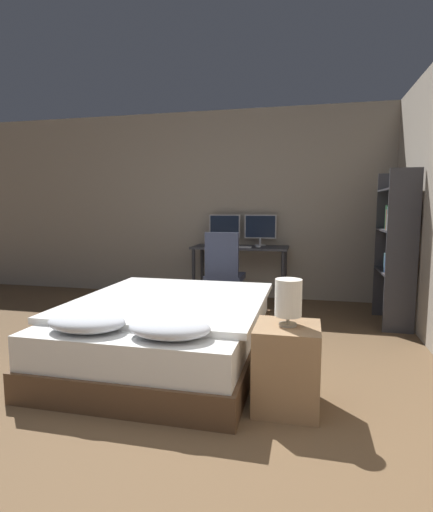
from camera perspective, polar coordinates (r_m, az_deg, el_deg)
name	(u,v)px	position (r m, az deg, el deg)	size (l,w,h in m)	color
ground_plane	(125,470)	(2.33, -12.92, -27.60)	(20.00, 20.00, 0.00)	brown
wall_back	(248,205)	(5.86, 4.57, 7.27)	(12.00, 0.06, 2.70)	#9E9384
bed	(168,330)	(3.53, -6.99, -10.42)	(1.61, 2.08, 0.60)	brown
nightstand	(287,367)	(2.75, 10.01, -15.31)	(0.42, 0.43, 0.56)	#997551
bedside_lamp	(288,298)	(2.61, 10.22, -5.98)	(0.17, 0.17, 0.30)	gray
desk	(240,254)	(5.56, 3.39, 0.22)	(1.32, 0.55, 0.78)	#38383D
monitor_left	(225,228)	(5.75, 1.17, 4.06)	(0.45, 0.16, 0.44)	#B7B7BC
monitor_right	(260,228)	(5.67, 6.28, 3.98)	(0.45, 0.16, 0.44)	#B7B7BC
keyboard	(238,247)	(5.38, 3.09, 1.32)	(0.36, 0.13, 0.02)	#B7B7BC
computer_mouse	(258,247)	(5.34, 5.96, 1.34)	(0.07, 0.05, 0.04)	#B7B7BC
office_chair	(224,282)	(4.88, 1.09, -3.72)	(0.52, 0.52, 1.02)	black
bookshelf	(397,241)	(4.78, 24.37, 1.92)	(0.31, 0.73, 1.71)	#333338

